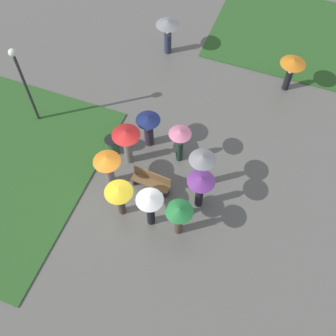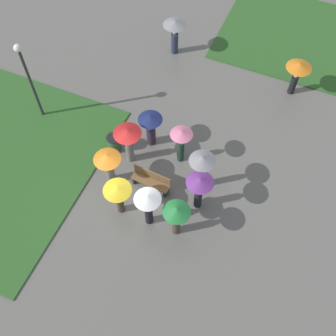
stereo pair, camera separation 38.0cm
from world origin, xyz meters
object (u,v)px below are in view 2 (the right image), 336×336
crowd_person_purple (199,186)px  crowd_person_red (128,138)px  crowd_person_navy (151,126)px  lone_walker_mid_plaza (175,29)px  lamp_post (27,72)px  crowd_person_yellow (118,193)px  crowd_person_orange (108,162)px  crowd_person_pink (181,140)px  crowd_person_green (177,215)px  crowd_person_white (148,203)px  trash_bin (114,143)px  crowd_person_grey (202,165)px  lone_walker_far_path (298,71)px  park_bench (151,180)px

crowd_person_purple → crowd_person_red: bearing=-127.3°
crowd_person_navy → lone_walker_mid_plaza: (-1.28, 5.61, 0.26)m
lamp_post → crowd_person_purple: 8.29m
crowd_person_yellow → crowd_person_orange: (-0.98, 1.08, -0.04)m
crowd_person_pink → crowd_person_green: bearing=78.4°
crowd_person_orange → lone_walker_mid_plaza: size_ratio=0.93×
crowd_person_orange → crowd_person_navy: 2.48m
crowd_person_green → crowd_person_navy: bearing=0.3°
crowd_person_navy → crowd_person_white: 3.77m
trash_bin → crowd_person_yellow: size_ratio=0.45×
crowd_person_grey → crowd_person_navy: size_ratio=1.15×
lamp_post → crowd_person_navy: lamp_post is taller
crowd_person_yellow → crowd_person_white: bearing=-52.2°
crowd_person_purple → lone_walker_far_path: (1.87, 7.33, -0.08)m
lone_walker_far_path → crowd_person_navy: bearing=77.7°
lamp_post → crowd_person_red: (4.70, -0.60, -1.15)m
crowd_person_navy → crowd_person_red: bearing=19.7°
lamp_post → lone_walker_mid_plaza: lamp_post is taller
lamp_post → crowd_person_red: size_ratio=2.03×
lamp_post → crowd_person_orange: bearing=-22.4°
crowd_person_grey → crowd_person_green: crowd_person_grey is taller
park_bench → trash_bin: bearing=157.5°
crowd_person_red → lone_walker_far_path: crowd_person_red is taller
crowd_person_orange → lone_walker_mid_plaza: lone_walker_mid_plaza is taller
crowd_person_grey → lone_walker_far_path: size_ratio=1.12×
park_bench → crowd_person_green: 2.37m
trash_bin → crowd_person_pink: bearing=12.3°
park_bench → crowd_person_pink: bearing=74.7°
crowd_person_grey → crowd_person_pink: (-1.20, 0.87, -0.14)m
crowd_person_yellow → crowd_person_orange: bearing=80.3°
trash_bin → crowd_person_white: 3.89m
lamp_post → crowd_person_yellow: (5.41, -2.90, -1.28)m
park_bench → lone_walker_far_path: 8.28m
trash_bin → crowd_person_navy: crowd_person_navy is taller
crowd_person_navy → crowd_person_red: 1.28m
crowd_person_navy → lone_walker_far_path: lone_walker_far_path is taller
trash_bin → crowd_person_green: 4.71m
crowd_person_purple → crowd_person_navy: bearing=-147.3°
crowd_person_white → crowd_person_green: crowd_person_white is taller
lamp_post → crowd_person_white: bearing=-23.7°
crowd_person_red → crowd_person_purple: bearing=50.8°
park_bench → crowd_person_red: (-1.36, 0.86, 1.01)m
lamp_post → crowd_person_grey: (7.82, -0.64, -1.13)m
crowd_person_green → trash_bin: bearing=20.5°
trash_bin → crowd_person_purple: 4.49m
park_bench → lone_walker_mid_plaza: bearing=109.5°
park_bench → crowd_person_white: 1.83m
crowd_person_red → crowd_person_grey: bearing=65.4°
lamp_post → crowd_person_orange: 4.97m
crowd_person_navy → crowd_person_white: crowd_person_white is taller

